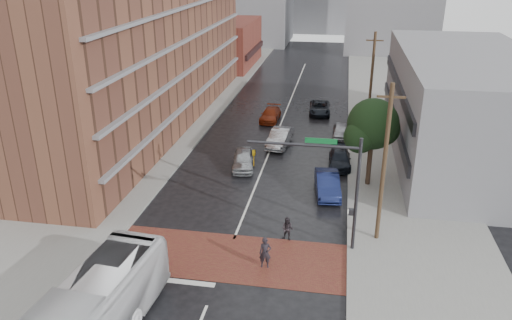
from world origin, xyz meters
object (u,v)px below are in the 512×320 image
Objects in this scene: car_travel_b at (280,138)px; car_parked_near at (327,184)px; pedestrian_a at (265,253)px; car_parked_mid at (340,159)px; suv_travel at (320,108)px; car_travel_a at (243,160)px; car_travel_c at (270,115)px; car_parked_far at (341,131)px; pedestrian_b at (288,229)px.

car_travel_b is 1.00× the size of car_parked_near.
car_parked_near is at bearing 64.97° from pedestrian_a.
pedestrian_a is 0.43× the size of car_parked_mid.
car_travel_a is at bearing -111.29° from suv_travel.
car_parked_near is (3.09, 10.12, -0.15)m from pedestrian_a.
pedestrian_a is 0.39× the size of suv_travel.
car_travel_c is at bearing -149.19° from suv_travel.
car_parked_mid is at bearing -27.76° from car_travel_b.
car_parked_far is at bearing 88.00° from car_parked_mid.
car_travel_b is (-2.59, 16.41, 0.02)m from pedestrian_b.
car_travel_a is 0.98× the size of car_travel_c.
pedestrian_b is 0.32× the size of suv_travel.
car_parked_mid is at bearing -90.00° from car_parked_far.
pedestrian_b is 0.35× the size of car_travel_a.
car_travel_b reaches higher than pedestrian_b.
car_travel_c is 1.19× the size of car_parked_far.
car_parked_far is at bearing -75.14° from suv_travel.
car_parked_near is at bearing -35.72° from car_travel_a.
car_travel_c is 0.93× the size of suv_travel.
pedestrian_b is (0.91, 3.12, -0.17)m from pedestrian_a.
car_travel_c is (0.35, 13.14, -0.10)m from car_travel_a.
car_parked_near is at bearing 86.33° from pedestrian_b.
car_travel_c reaches higher than car_parked_far.
car_parked_far is (2.93, 19.77, -0.13)m from pedestrian_b.
pedestrian_a is at bearing -95.84° from suv_travel.
car_travel_c is 6.11m from suv_travel.
car_parked_mid is 7.24m from car_parked_far.
suv_travel is (1.41, 30.37, -0.27)m from pedestrian_a.
pedestrian_a is 27.21m from car_travel_c.
car_travel_b is 1.27× the size of car_parked_far.
pedestrian_b is 0.32× the size of car_travel_b.
car_parked_near is at bearing -93.87° from car_parked_far.
suv_travel is 1.11× the size of car_parked_mid.
pedestrian_a is 0.42× the size of car_travel_c.
suv_travel is 7.87m from car_parked_far.
car_travel_a reaches higher than suv_travel.
car_travel_a reaches higher than car_travel_c.
car_travel_b is 1.07× the size of car_travel_c.
car_parked_far is at bearing 79.52° from car_parked_near.
suv_travel is (5.42, 16.56, -0.08)m from car_travel_a.
car_parked_mid is (3.91, 15.65, -0.30)m from pedestrian_a.
suv_travel is (0.49, 27.25, -0.10)m from pedestrian_b.
car_travel_c is at bearing 89.68° from pedestrian_a.
pedestrian_a reaches higher than car_parked_far.
car_travel_a is at bearing -89.17° from car_travel_c.
car_parked_far reaches higher than car_parked_mid.
car_parked_near reaches higher than car_travel_c.
pedestrian_b is 27.26m from suv_travel.
car_parked_mid is at bearing 90.16° from pedestrian_b.
car_travel_c reaches higher than car_parked_mid.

